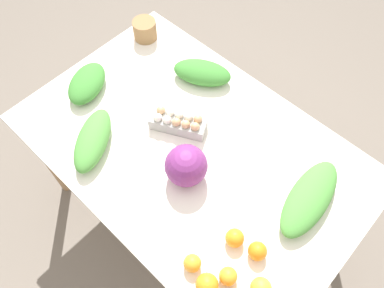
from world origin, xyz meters
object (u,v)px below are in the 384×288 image
greens_bunch_chard (309,198)px  orange_4 (257,251)px  greens_bunch_scallion (202,73)px  greens_bunch_kale (93,140)px  greens_bunch_dandelion (87,83)px  orange_1 (261,288)px  orange_2 (228,276)px  orange_0 (207,285)px  orange_7 (235,238)px  egg_carton (178,122)px  cabbage_purple (186,166)px  orange_5 (192,263)px  paper_bag (145,30)px

greens_bunch_chard → orange_4: 0.30m
greens_bunch_scallion → greens_bunch_kale: (0.08, 0.59, 0.00)m
greens_bunch_dandelion → orange_1: size_ratio=3.35×
greens_bunch_scallion → orange_2: greens_bunch_scallion is taller
greens_bunch_kale → orange_0: (-0.73, 0.10, -0.00)m
greens_bunch_scallion → greens_bunch_chard: size_ratio=0.73×
greens_bunch_chard → orange_7: size_ratio=5.38×
orange_0 → orange_7: (0.04, -0.19, -0.01)m
orange_0 → orange_2: (-0.03, -0.07, -0.01)m
egg_carton → orange_0: bearing=115.6°
orange_2 → orange_7: 0.14m
cabbage_purple → orange_7: (-0.32, 0.07, -0.05)m
greens_bunch_scallion → orange_5: (-0.56, 0.67, -0.01)m
cabbage_purple → greens_bunch_dandelion: (0.65, -0.01, -0.04)m
cabbage_purple → orange_4: size_ratio=2.44×
orange_1 → orange_7: bearing=-22.3°
paper_bag → orange_4: 1.21m
egg_carton → orange_2: egg_carton is taller
orange_4 → orange_7: same height
greens_bunch_scallion → orange_7: size_ratio=3.93×
greens_bunch_dandelion → orange_2: 1.05m
orange_5 → orange_7: orange_7 is taller
cabbage_purple → greens_bunch_chard: cabbage_purple is taller
greens_bunch_kale → orange_5: (-0.65, 0.08, -0.01)m
greens_bunch_kale → orange_2: (-0.77, 0.03, -0.01)m
greens_bunch_kale → orange_1: bearing=-178.8°
orange_1 → cabbage_purple: bearing=-16.6°
greens_bunch_scallion → orange_4: (-0.71, 0.48, -0.01)m
orange_0 → orange_5: 0.09m
orange_2 → orange_7: (0.07, -0.12, 0.00)m
egg_carton → orange_5: (-0.45, 0.39, -0.01)m
greens_bunch_scallion → greens_bunch_chard: greens_bunch_scallion is taller
orange_5 → orange_7: size_ratio=0.92×
greens_bunch_chard → orange_1: 0.39m
orange_4 → egg_carton: bearing=-18.6°
paper_bag → orange_4: size_ratio=1.70×
cabbage_purple → greens_bunch_chard: (-0.43, -0.24, -0.04)m
greens_bunch_dandelion → orange_2: (-1.03, 0.20, -0.01)m
greens_bunch_scallion → orange_5: size_ratio=4.26×
cabbage_purple → paper_bag: bearing=-31.5°
greens_bunch_chard → paper_bag: bearing=-9.6°
orange_4 → orange_5: size_ratio=1.08×
orange_0 → orange_2: bearing=-114.9°
greens_bunch_dandelion → orange_2: greens_bunch_dandelion is taller
egg_carton → greens_bunch_dandelion: (0.46, 0.13, -0.00)m
greens_bunch_dandelion → greens_bunch_chard: size_ratio=0.67×
cabbage_purple → greens_bunch_dandelion: 0.65m
orange_0 → greens_bunch_kale: bearing=-7.7°
greens_bunch_kale → greens_bunch_dandelion: bearing=-34.0°
greens_bunch_chard → orange_1: greens_bunch_chard is taller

